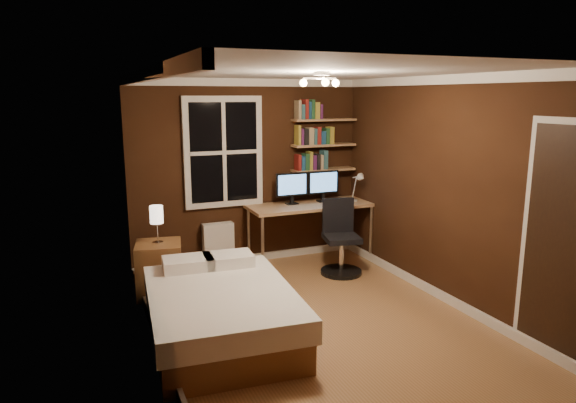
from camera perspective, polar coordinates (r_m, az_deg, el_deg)
name	(u,v)px	position (r m, az deg, el deg)	size (l,w,h in m)	color
floor	(314,320)	(5.47, 2.92, -12.97)	(4.20, 4.20, 0.00)	olive
wall_back	(248,173)	(7.00, -4.43, 3.18)	(3.20, 0.04, 2.50)	black
wall_left	(150,217)	(4.63, -15.08, -1.62)	(0.04, 4.20, 2.50)	black
wall_right	(446,191)	(5.94, 17.10, 1.16)	(0.04, 4.20, 2.50)	black
ceiling	(317,72)	(4.98, 3.23, 14.17)	(3.20, 4.20, 0.02)	white
window	(224,152)	(6.83, -7.18, 5.45)	(1.06, 0.06, 1.46)	silver
door	(565,248)	(4.93, 28.41, -4.55)	(0.03, 0.82, 2.05)	black
ceiling_fixture	(321,83)	(4.89, 3.74, 13.04)	(0.44, 0.44, 0.18)	beige
bookshelf_lower	(323,170)	(7.30, 3.95, 3.54)	(0.92, 0.22, 0.03)	#977049
books_row_lower	(324,161)	(7.28, 3.97, 4.56)	(0.48, 0.16, 0.23)	maroon
bookshelf_middle	(324,145)	(7.26, 3.99, 6.28)	(0.92, 0.22, 0.03)	#977049
books_row_middle	(324,136)	(7.25, 4.01, 7.30)	(0.54, 0.16, 0.23)	navy
bookshelf_upper	(324,120)	(7.24, 4.03, 9.04)	(0.92, 0.22, 0.03)	#977049
books_row_upper	(324,110)	(7.23, 4.05, 10.07)	(0.42, 0.16, 0.23)	#23522B
bed	(221,312)	(5.03, -7.46, -12.09)	(1.46, 1.93, 0.62)	brown
nightstand	(159,269)	(6.15, -14.10, -7.32)	(0.51, 0.51, 0.63)	brown
bedside_lamp	(157,225)	(6.00, -14.36, -2.50)	(0.15, 0.15, 0.43)	white
radiator	(218,246)	(6.97, -7.74, -4.87)	(0.41, 0.14, 0.62)	silver
desk	(310,208)	(7.06, 2.51, -0.75)	(1.73, 0.65, 0.82)	#977049
monitor_left	(292,189)	(6.98, 0.43, 1.45)	(0.46, 0.12, 0.43)	black
monitor_right	(323,186)	(7.18, 3.93, 1.71)	(0.46, 0.12, 0.43)	black
desk_lamp	(357,187)	(7.19, 7.70, 1.66)	(0.14, 0.32, 0.44)	silver
office_chair	(341,246)	(6.74, 5.86, -4.91)	(0.53, 0.53, 0.97)	black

